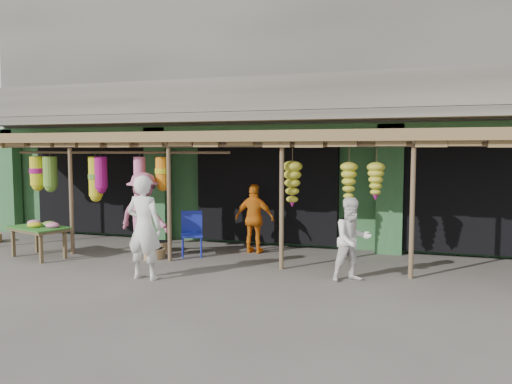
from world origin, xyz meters
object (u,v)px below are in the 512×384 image
(blue_chair, at_px, (192,231))
(person_vendor, at_px, (255,219))
(flower_table, at_px, (40,228))
(person_front, at_px, (144,227))
(person_shopper, at_px, (144,216))
(person_right, at_px, (352,239))

(blue_chair, relative_size, person_vendor, 0.62)
(flower_table, height_order, person_front, person_front)
(flower_table, xyz_separation_m, person_shopper, (2.25, 0.65, 0.30))
(flower_table, relative_size, person_front, 0.80)
(blue_chair, height_order, person_vendor, person_vendor)
(blue_chair, distance_m, person_shopper, 1.14)
(flower_table, xyz_separation_m, person_right, (6.89, 0.05, 0.11))
(blue_chair, bearing_deg, flower_table, 177.19)
(flower_table, height_order, blue_chair, blue_chair)
(flower_table, distance_m, person_right, 6.89)
(person_shopper, bearing_deg, person_right, -177.76)
(person_front, xyz_separation_m, person_shopper, (-0.93, 1.60, -0.01))
(person_right, height_order, person_vendor, person_vendor)
(blue_chair, xyz_separation_m, person_vendor, (1.29, 0.68, 0.25))
(flower_table, xyz_separation_m, blue_chair, (3.14, 1.25, -0.09))
(blue_chair, xyz_separation_m, person_right, (3.75, -1.20, 0.20))
(blue_chair, height_order, person_right, person_right)
(person_vendor, relative_size, person_shopper, 0.85)
(person_front, bearing_deg, person_shopper, -56.64)
(flower_table, distance_m, person_vendor, 4.83)
(person_right, bearing_deg, person_front, 161.38)
(flower_table, height_order, person_shopper, person_shopper)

